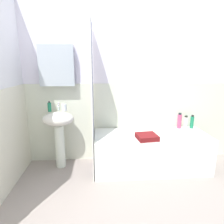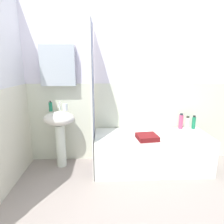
% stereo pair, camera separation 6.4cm
% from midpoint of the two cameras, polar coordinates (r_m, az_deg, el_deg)
% --- Properties ---
extents(ground_plane, '(4.80, 5.60, 0.04)m').
position_cam_midpoint_polar(ground_plane, '(2.25, 9.29, -27.70)').
color(ground_plane, gray).
extents(wall_back_tiled, '(3.60, 0.18, 2.40)m').
position_cam_midpoint_polar(wall_back_tiled, '(2.95, 3.32, 7.24)').
color(wall_back_tiled, white).
rests_on(wall_back_tiled, ground_plane).
extents(sink, '(0.44, 0.34, 0.83)m').
position_cam_midpoint_polar(sink, '(2.87, -16.01, -4.31)').
color(sink, white).
rests_on(sink, ground_plane).
extents(faucet, '(0.03, 0.12, 0.12)m').
position_cam_midpoint_polar(faucet, '(2.88, -16.05, 1.54)').
color(faucet, silver).
rests_on(faucet, sink).
extents(soap_dispenser, '(0.05, 0.05, 0.15)m').
position_cam_midpoint_polar(soap_dispenser, '(2.86, -18.49, 1.41)').
color(soap_dispenser, '#1D7450').
rests_on(soap_dispenser, sink).
extents(toothbrush_cup, '(0.07, 0.07, 0.10)m').
position_cam_midpoint_polar(toothbrush_cup, '(2.85, -14.51, 1.30)').
color(toothbrush_cup, white).
rests_on(toothbrush_cup, sink).
extents(bathtub, '(1.59, 0.64, 0.52)m').
position_cam_midpoint_polar(bathtub, '(2.90, 10.55, -11.21)').
color(bathtub, white).
rests_on(bathtub, ground_plane).
extents(shower_curtain, '(0.01, 0.64, 2.00)m').
position_cam_midpoint_polar(shower_curtain, '(2.59, -6.43, 3.21)').
color(shower_curtain, white).
rests_on(shower_curtain, ground_plane).
extents(lotion_bottle, '(0.05, 0.05, 0.21)m').
position_cam_midpoint_polar(lotion_bottle, '(3.22, 21.91, -2.72)').
color(lotion_bottle, '#1B8053').
rests_on(lotion_bottle, bathtub).
extents(shampoo_bottle, '(0.06, 0.06, 0.19)m').
position_cam_midpoint_polar(shampoo_bottle, '(3.20, 20.29, -2.80)').
color(shampoo_bottle, white).
rests_on(shampoo_bottle, bathtub).
extents(conditioner_bottle, '(0.06, 0.06, 0.24)m').
position_cam_midpoint_polar(conditioner_bottle, '(3.14, 18.63, -2.51)').
color(conditioner_bottle, '#CB4873').
rests_on(conditioner_bottle, bathtub).
extents(towel_folded, '(0.29, 0.28, 0.06)m').
position_cam_midpoint_polar(towel_folded, '(2.60, 9.52, -7.18)').
color(towel_folded, maroon).
rests_on(towel_folded, bathtub).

